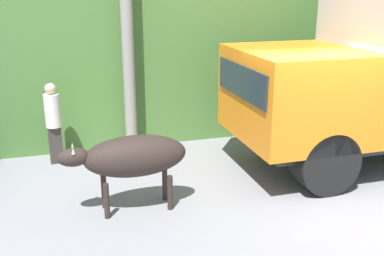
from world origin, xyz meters
name	(u,v)px	position (x,y,z in m)	size (l,w,h in m)	color
ground_plane	(325,197)	(0.00, 0.00, 0.00)	(60.00, 60.00, 0.00)	gray
hillside_embankment	(206,46)	(0.00, 6.69, 1.77)	(32.00, 6.31, 3.54)	#4C7A38
brown_cow	(132,157)	(-3.24, 0.54, 0.91)	(2.02, 0.67, 1.26)	#2D231E
pedestrian_on_hill	(53,119)	(-4.43, 3.00, 0.93)	(0.33, 0.33, 1.68)	#38332D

